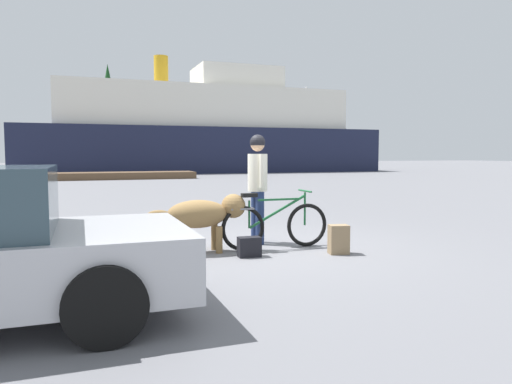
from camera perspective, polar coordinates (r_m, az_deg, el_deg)
The scene contains 12 objects.
ground_plane at distance 7.56m, azimuth 0.20°, elevation -6.61°, with size 160.00×160.00×0.00m, color slate.
bicycle at distance 7.44m, azimuth 2.23°, elevation -3.87°, with size 1.75×0.44×0.89m.
person_cyclist at distance 7.83m, azimuth 0.18°, elevation 1.71°, with size 0.32×0.53×1.77m.
dog at distance 7.17m, azimuth -6.16°, elevation -2.60°, with size 1.47×0.49×0.86m.
backpack at distance 7.18m, azimuth 9.73°, elevation -5.54°, with size 0.28×0.20×0.42m, color #8C7251.
handbag_pannier at distance 6.89m, azimuth -0.80°, elevation -6.49°, with size 0.32×0.18×0.28m, color black.
dock_pier at distance 29.12m, azimuth -21.13°, elevation 1.74°, with size 14.04×2.20×0.40m, color brown.
ferry_boat at distance 39.75m, azimuth -6.04°, elevation 7.04°, with size 28.00×8.01×9.07m.
sailboat_moored at distance 45.40m, azimuth 5.89°, elevation 3.26°, with size 8.54×2.39×7.68m.
pine_tree_center at distance 58.79m, azimuth -12.86°, elevation 9.23°, with size 3.66×3.66×9.81m.
pine_tree_far_right at distance 61.89m, azimuth 2.95°, elevation 10.22°, with size 3.47×3.47×12.43m.
pine_tree_mid_back at distance 60.30m, azimuth -17.03°, elevation 10.06°, with size 3.42×3.42×11.95m.
Camera 1 is at (-2.56, -6.96, 1.46)m, focal length 33.89 mm.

